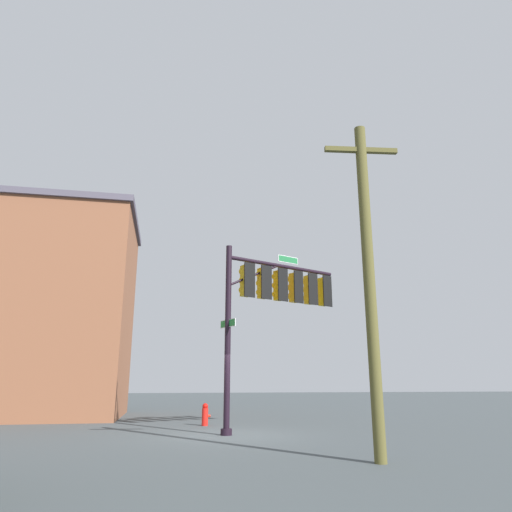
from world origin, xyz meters
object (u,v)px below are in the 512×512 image
signal_pole_assembly (277,294)px  utility_pole (369,274)px  fire_hydrant (205,415)px  brick_building (43,311)px

signal_pole_assembly → utility_pole: utility_pole is taller
signal_pole_assembly → utility_pole: bearing=-85.3°
utility_pole → fire_hydrant: bearing=106.9°
fire_hydrant → brick_building: brick_building is taller
signal_pole_assembly → brick_building: bearing=140.6°
signal_pole_assembly → fire_hydrant: bearing=131.3°
signal_pole_assembly → brick_building: size_ratio=0.63×
fire_hydrant → utility_pole: bearing=-73.1°
signal_pole_assembly → fire_hydrant: 5.55m
signal_pole_assembly → fire_hydrant: size_ratio=7.54×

